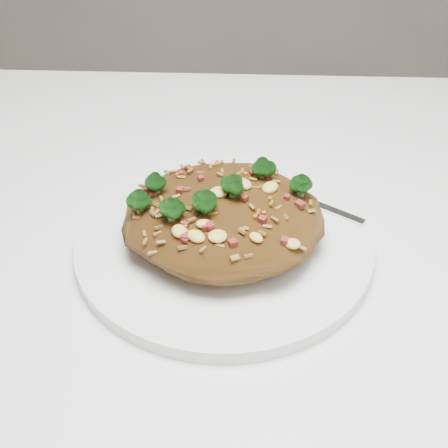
{
  "coord_description": "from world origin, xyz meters",
  "views": [
    {
      "loc": [
        -0.02,
        -0.42,
        1.14
      ],
      "look_at": [
        -0.04,
        0.03,
        0.78
      ],
      "focal_mm": 50.0,
      "sensor_mm": 36.0,
      "label": 1
    }
  ],
  "objects_px": {
    "dining_table": "(261,333)",
    "plate": "(224,242)",
    "fried_rice": "(223,210)",
    "fork": "(298,197)"
  },
  "relations": [
    {
      "from": "plate",
      "to": "fried_rice",
      "type": "distance_m",
      "value": 0.04
    },
    {
      "from": "fried_rice",
      "to": "fork",
      "type": "bearing_deg",
      "value": 40.98
    },
    {
      "from": "fork",
      "to": "plate",
      "type": "bearing_deg",
      "value": -106.28
    },
    {
      "from": "fried_rice",
      "to": "plate",
      "type": "bearing_deg",
      "value": -9.08
    },
    {
      "from": "plate",
      "to": "fork",
      "type": "xyz_separation_m",
      "value": [
        0.07,
        0.06,
        0.01
      ]
    },
    {
      "from": "dining_table",
      "to": "plate",
      "type": "relative_size",
      "value": 4.3
    },
    {
      "from": "dining_table",
      "to": "plate",
      "type": "bearing_deg",
      "value": 145.87
    },
    {
      "from": "plate",
      "to": "fried_rice",
      "type": "xyz_separation_m",
      "value": [
        -0.0,
        0.0,
        0.04
      ]
    },
    {
      "from": "fried_rice",
      "to": "fork",
      "type": "height_order",
      "value": "fried_rice"
    },
    {
      "from": "dining_table",
      "to": "fried_rice",
      "type": "xyz_separation_m",
      "value": [
        -0.04,
        0.03,
        0.14
      ]
    }
  ]
}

